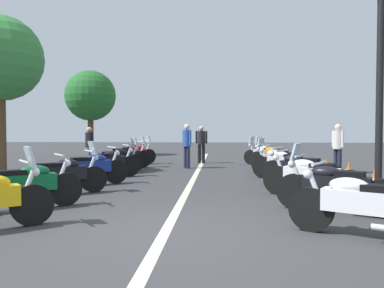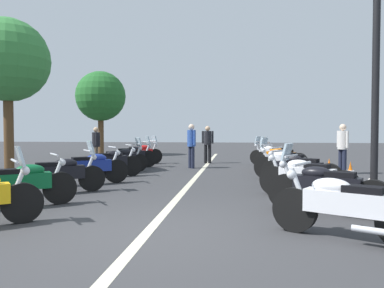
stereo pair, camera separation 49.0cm
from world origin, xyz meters
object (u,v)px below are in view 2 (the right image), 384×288
motorcycle_right_row_1 (325,187)px  street_lamp_twin_globe (376,42)px  bystander_3 (343,145)px  roadside_tree_0 (7,61)px  motorcycle_right_row_0 (343,206)px  motorcycle_right_row_7 (271,154)px  motorcycle_right_row_4 (286,164)px  motorcycle_right_row_5 (281,160)px  motorcycle_left_row_3 (91,167)px  traffic_cone_1 (373,183)px  motorcycle_left_row_6 (132,156)px  motorcycle_left_row_1 (21,184)px  motorcycle_left_row_4 (109,162)px  motorcycle_left_row_7 (141,153)px  bystander_1 (191,142)px  motorcycle_left_row_5 (121,159)px  traffic_cone_0 (329,169)px  motorcycle_right_row_2 (306,177)px  motorcycle_right_row_3 (299,170)px  motorcycle_right_row_6 (280,157)px  roadside_tree_1 (101,97)px  traffic_cone_2 (350,173)px  bystander_2 (96,143)px

motorcycle_right_row_1 → street_lamp_twin_globe: 3.12m
bystander_3 → roadside_tree_0: roadside_tree_0 is taller
motorcycle_right_row_0 → motorcycle_right_row_7: bearing=-60.1°
motorcycle_right_row_4 → motorcycle_right_row_5: motorcycle_right_row_5 is taller
motorcycle_left_row_3 → street_lamp_twin_globe: street_lamp_twin_globe is taller
traffic_cone_1 → bystander_3: bystander_3 is taller
motorcycle_left_row_6 → street_lamp_twin_globe: (-6.39, -6.71, 2.69)m
motorcycle_left_row_1 → motorcycle_left_row_4: (4.68, -0.08, 0.00)m
motorcycle_left_row_7 → bystander_1: 2.78m
motorcycle_left_row_5 → bystander_3: (0.35, -7.43, 0.51)m
motorcycle_right_row_1 → motorcycle_right_row_4: size_ratio=1.04×
motorcycle_right_row_4 → traffic_cone_0: motorcycle_right_row_4 is taller
motorcycle_right_row_2 → motorcycle_right_row_3: size_ratio=1.02×
motorcycle_left_row_1 → roadside_tree_0: bearing=86.6°
motorcycle_right_row_1 → motorcycle_right_row_6: same height
motorcycle_left_row_3 → motorcycle_right_row_0: size_ratio=0.97×
roadside_tree_0 → street_lamp_twin_globe: bearing=-112.3°
bystander_1 → motorcycle_right_row_1: bearing=74.1°
street_lamp_twin_globe → roadside_tree_1: 16.92m
motorcycle_right_row_1 → traffic_cone_0: size_ratio=3.17×
motorcycle_left_row_7 → roadside_tree_1: bearing=87.7°
motorcycle_right_row_0 → bystander_3: size_ratio=1.09×
motorcycle_left_row_5 → motorcycle_right_row_4: size_ratio=0.89×
motorcycle_right_row_2 → motorcycle_right_row_5: bearing=-57.0°
motorcycle_left_row_4 → motorcycle_right_row_3: (-1.57, -5.45, 0.00)m
motorcycle_left_row_4 → motorcycle_right_row_7: size_ratio=1.07×
motorcycle_right_row_3 → motorcycle_right_row_6: bearing=-58.9°
motorcycle_left_row_3 → motorcycle_right_row_1: motorcycle_right_row_1 is taller
motorcycle_right_row_4 → motorcycle_right_row_5: (1.39, -0.02, -0.00)m
motorcycle_right_row_4 → roadside_tree_0: 9.73m
traffic_cone_1 → motorcycle_left_row_6: bearing=51.9°
traffic_cone_2 → bystander_2: (4.21, 8.67, 0.62)m
motorcycle_right_row_3 → motorcycle_right_row_4: size_ratio=1.01×
motorcycle_left_row_1 → motorcycle_left_row_5: size_ratio=1.04×
motorcycle_right_row_6 → motorcycle_right_row_7: 1.53m
motorcycle_left_row_4 → roadside_tree_0: roadside_tree_0 is taller
motorcycle_left_row_7 → motorcycle_right_row_2: bearing=-90.9°
motorcycle_left_row_5 → motorcycle_right_row_5: bearing=-38.6°
motorcycle_right_row_3 → motorcycle_left_row_3: bearing=31.9°
motorcycle_left_row_3 → motorcycle_right_row_4: size_ratio=0.94×
motorcycle_left_row_7 → bystander_3: (-2.71, -7.53, 0.50)m
motorcycle_right_row_4 → bystander_2: 7.90m
motorcycle_left_row_3 → motorcycle_right_row_7: (6.11, -5.25, 0.00)m
bystander_1 → roadside_tree_0: (-2.29, 5.96, 2.80)m
traffic_cone_1 → bystander_1: bystander_1 is taller
motorcycle_right_row_0 → motorcycle_right_row_5: size_ratio=1.03×
traffic_cone_0 → bystander_2: size_ratio=0.39×
motorcycle_left_row_6 → traffic_cone_2: motorcycle_left_row_6 is taller
motorcycle_right_row_3 → motorcycle_right_row_6: 4.54m
motorcycle_right_row_4 → street_lamp_twin_globe: bearing=136.8°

